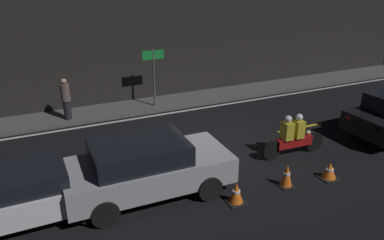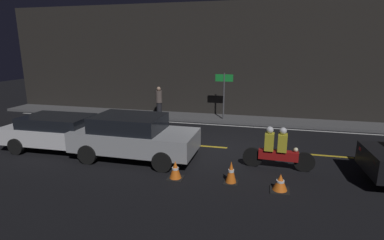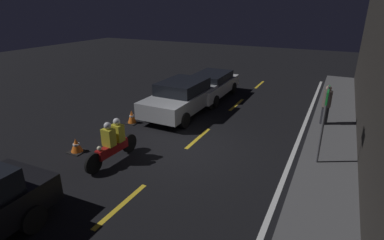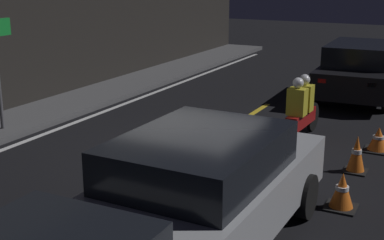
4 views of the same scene
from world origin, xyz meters
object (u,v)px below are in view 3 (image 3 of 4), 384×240
(shop_sign, at_px, (325,110))
(hatchback_silver, at_px, (181,97))
(traffic_cone_near, at_px, (132,117))
(motorcycle, at_px, (113,142))
(traffic_cone_mid, at_px, (107,130))
(pedestrian, at_px, (326,105))
(sedan_white, at_px, (211,85))
(traffic_cone_far, at_px, (76,146))

(shop_sign, bearing_deg, hatchback_silver, -111.02)
(shop_sign, bearing_deg, traffic_cone_near, -93.03)
(motorcycle, height_order, traffic_cone_mid, motorcycle)
(hatchback_silver, distance_m, pedestrian, 6.05)
(motorcycle, relative_size, shop_sign, 0.93)
(sedan_white, distance_m, traffic_cone_far, 8.07)
(hatchback_silver, xyz_separation_m, pedestrian, (-1.22, 5.93, 0.14))
(traffic_cone_mid, distance_m, traffic_cone_far, 1.37)
(traffic_cone_mid, height_order, shop_sign, shop_sign)
(hatchback_silver, distance_m, traffic_cone_near, 2.39)
(traffic_cone_mid, bearing_deg, shop_sign, 99.82)
(sedan_white, bearing_deg, shop_sign, 46.86)
(traffic_cone_far, xyz_separation_m, pedestrian, (-6.12, 7.31, 0.72))
(hatchback_silver, bearing_deg, traffic_cone_far, -15.13)
(motorcycle, height_order, traffic_cone_near, motorcycle)
(pedestrian, bearing_deg, motorcycle, -43.57)
(sedan_white, height_order, traffic_cone_near, sedan_white)
(hatchback_silver, height_order, pedestrian, pedestrian)
(hatchback_silver, xyz_separation_m, traffic_cone_mid, (3.55, -1.22, -0.49))
(traffic_cone_far, relative_size, shop_sign, 0.22)
(sedan_white, height_order, hatchback_silver, hatchback_silver)
(sedan_white, bearing_deg, traffic_cone_mid, -12.78)
(motorcycle, height_order, pedestrian, pedestrian)
(traffic_cone_mid, bearing_deg, hatchback_silver, 161.02)
(motorcycle, relative_size, traffic_cone_far, 4.33)
(sedan_white, xyz_separation_m, pedestrian, (1.78, 5.77, 0.24))
(traffic_cone_far, relative_size, pedestrian, 0.32)
(traffic_cone_mid, distance_m, pedestrian, 8.62)
(traffic_cone_near, bearing_deg, hatchback_silver, 145.24)
(sedan_white, height_order, traffic_cone_mid, sedan_white)
(traffic_cone_near, xyz_separation_m, pedestrian, (-3.13, 7.26, 0.68))
(motorcycle, bearing_deg, sedan_white, -177.12)
(shop_sign, bearing_deg, motorcycle, -66.56)
(pedestrian, bearing_deg, traffic_cone_far, -50.06)
(sedan_white, distance_m, traffic_cone_near, 5.15)
(motorcycle, distance_m, traffic_cone_far, 1.62)
(pedestrian, bearing_deg, hatchback_silver, -78.41)
(hatchback_silver, xyz_separation_m, traffic_cone_far, (4.91, -1.39, -0.58))
(sedan_white, bearing_deg, motorcycle, -0.75)
(motorcycle, distance_m, pedestrian, 8.35)
(traffic_cone_mid, bearing_deg, traffic_cone_near, -176.22)
(motorcycle, height_order, shop_sign, shop_sign)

